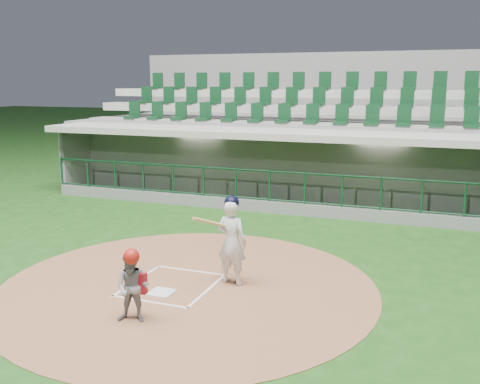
% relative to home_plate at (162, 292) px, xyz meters
% --- Properties ---
extents(ground, '(120.00, 120.00, 0.00)m').
position_rel_home_plate_xyz_m(ground, '(0.00, 0.70, -0.02)').
color(ground, '#174012').
rests_on(ground, ground).
extents(dirt_circle, '(7.20, 7.20, 0.01)m').
position_rel_home_plate_xyz_m(dirt_circle, '(0.30, 0.50, -0.02)').
color(dirt_circle, brown).
rests_on(dirt_circle, ground).
extents(home_plate, '(0.43, 0.43, 0.02)m').
position_rel_home_plate_xyz_m(home_plate, '(0.00, 0.00, 0.00)').
color(home_plate, silver).
rests_on(home_plate, dirt_circle).
extents(batter_box_chalk, '(1.55, 1.80, 0.01)m').
position_rel_home_plate_xyz_m(batter_box_chalk, '(0.00, 0.40, -0.00)').
color(batter_box_chalk, white).
rests_on(batter_box_chalk, ground).
extents(dugout_structure, '(16.40, 3.70, 3.00)m').
position_rel_home_plate_xyz_m(dugout_structure, '(0.04, 8.53, 0.94)').
color(dugout_structure, slate).
rests_on(dugout_structure, ground).
extents(seating_deck, '(17.00, 6.72, 5.15)m').
position_rel_home_plate_xyz_m(seating_deck, '(0.00, 11.61, 1.40)').
color(seating_deck, slate).
rests_on(seating_deck, ground).
extents(batter, '(0.87, 0.88, 1.74)m').
position_rel_home_plate_xyz_m(batter, '(1.04, 0.90, 0.86)').
color(batter, silver).
rests_on(batter, dirt_circle).
extents(catcher, '(0.64, 0.54, 1.23)m').
position_rel_home_plate_xyz_m(catcher, '(0.16, -1.20, 0.60)').
color(catcher, gray).
rests_on(catcher, dirt_circle).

